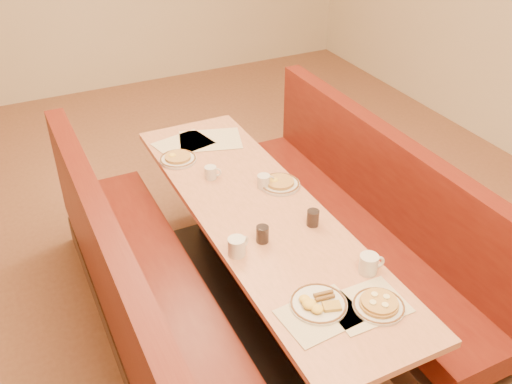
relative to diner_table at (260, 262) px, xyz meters
name	(u,v)px	position (x,y,z in m)	size (l,w,h in m)	color
ground	(260,306)	(0.00, 0.00, -0.37)	(8.00, 8.00, 0.00)	#9E6647
room_envelope	(262,2)	(0.00, 0.00, 1.56)	(6.04, 8.04, 2.82)	beige
diner_table	(260,262)	(0.00, 0.00, 0.00)	(0.70, 2.50, 0.75)	black
booth_left	(144,301)	(-0.73, 0.00, -0.01)	(0.55, 2.50, 1.05)	#4C3326
booth_right	(360,232)	(0.73, 0.00, -0.01)	(0.55, 2.50, 1.05)	#4C3326
placemat_near_left	(320,315)	(-0.12, -0.85, 0.38)	(0.36, 0.27, 0.00)	beige
placemat_near_right	(367,305)	(0.11, -0.89, 0.38)	(0.36, 0.27, 0.00)	beige
placemat_far_left	(183,144)	(-0.12, 0.96, 0.38)	(0.37, 0.28, 0.00)	beige
placemat_far_right	(210,140)	(0.07, 0.93, 0.38)	(0.42, 0.32, 0.00)	beige
pancake_plate	(379,305)	(0.15, -0.93, 0.39)	(0.24, 0.24, 0.05)	silver
eggs_plate	(318,304)	(-0.10, -0.79, 0.39)	(0.27, 0.27, 0.05)	silver
extra_plate_mid	(280,183)	(0.23, 0.20, 0.39)	(0.25, 0.25, 0.05)	silver
extra_plate_far	(178,158)	(-0.23, 0.76, 0.39)	(0.24, 0.24, 0.05)	silver
coffee_mug_a	(369,264)	(0.25, -0.70, 0.43)	(0.13, 0.09, 0.10)	silver
coffee_mug_b	(237,246)	(-0.28, -0.29, 0.43)	(0.13, 0.09, 0.10)	silver
coffee_mug_c	(264,181)	(0.14, 0.22, 0.42)	(0.11, 0.08, 0.08)	silver
coffee_mug_d	(211,172)	(-0.11, 0.46, 0.42)	(0.10, 0.07, 0.08)	silver
soda_tumbler_near	(262,234)	(-0.11, -0.25, 0.42)	(0.07, 0.07, 0.09)	black
soda_tumbler_mid	(313,218)	(0.20, -0.24, 0.42)	(0.07, 0.07, 0.09)	black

